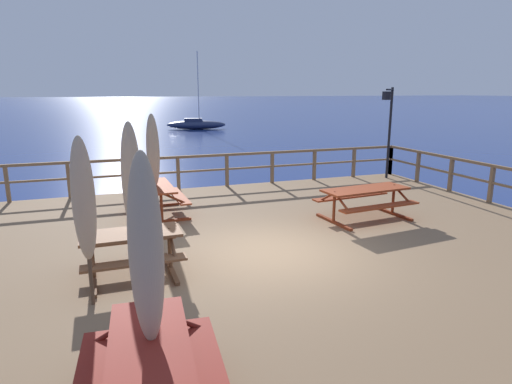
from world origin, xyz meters
TOP-DOWN VIEW (x-y plane):
  - ground_plane at (0.00, 0.00)m, footprint 600.00×600.00m
  - wooden_deck at (0.00, 0.00)m, footprint 14.69×12.43m
  - railing_waterside_far at (-0.00, 6.07)m, footprint 14.49×0.10m
  - picnic_table_mid_right at (-2.64, -0.23)m, footprint 1.64×1.42m
  - picnic_table_mid_centre at (-2.70, -3.66)m, footprint 1.54×1.85m
  - picnic_table_back_right at (-1.79, 3.44)m, footprint 1.45×1.94m
  - picnic_table_back_left at (2.98, 1.36)m, footprint 2.29×1.60m
  - patio_umbrella_tall_back_right at (-2.57, -0.23)m, footprint 0.32×0.32m
  - patio_umbrella_short_front at (-2.66, -3.59)m, footprint 0.32×0.32m
  - patio_umbrella_tall_front at (-1.82, 3.45)m, footprint 0.32×0.32m
  - patio_umbrella_short_back at (-3.28, -1.11)m, footprint 0.32×0.32m
  - lamp_post_hooked at (6.48, 5.40)m, footprint 0.60×0.45m
  - sailboat_distant at (6.20, 37.04)m, footprint 6.22×2.89m

SIDE VIEW (x-z plane):
  - ground_plane at x=0.00m, z-range 0.00..0.00m
  - wooden_deck at x=0.00m, z-range 0.00..0.79m
  - sailboat_distant at x=6.20m, z-range -3.35..4.37m
  - picnic_table_mid_right at x=-2.64m, z-range 0.95..1.73m
  - picnic_table_mid_centre at x=-2.70m, z-range 0.96..1.73m
  - picnic_table_back_right at x=-1.79m, z-range 0.96..1.74m
  - picnic_table_back_left at x=2.98m, z-range 0.97..1.75m
  - railing_waterside_far at x=0.00m, z-range 0.99..2.08m
  - patio_umbrella_short_back at x=-3.28m, z-range 1.13..3.63m
  - patio_umbrella_tall_front at x=-1.82m, z-range 1.14..3.69m
  - patio_umbrella_short_front at x=-2.66m, z-range 1.14..3.73m
  - patio_umbrella_tall_back_right at x=-2.57m, z-range 1.15..3.76m
  - lamp_post_hooked at x=6.48m, z-range 1.31..4.51m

